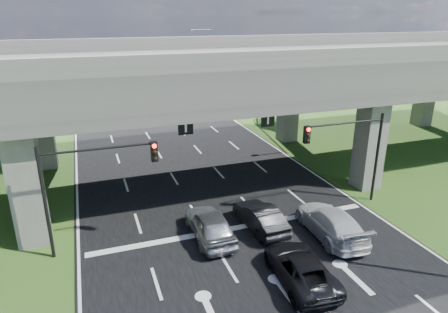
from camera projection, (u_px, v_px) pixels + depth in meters
ground at (261, 261)px, 20.37m from camera, size 160.00×160.00×0.00m
road at (204, 186)px, 29.22m from camera, size 18.00×120.00×0.03m
overpass at (194, 73)px, 28.31m from camera, size 80.00×15.00×10.00m
signal_right at (351, 145)px, 24.91m from camera, size 5.76×0.54×6.00m
signal_left at (89, 177)px, 19.96m from camera, size 5.76×0.54×6.00m
streetlight_far at (255, 73)px, 42.83m from camera, size 3.38×0.25×10.00m
streetlight_beyond at (210, 58)px, 57.00m from camera, size 3.38×0.25×10.00m
tree_left_near at (11, 93)px, 37.35m from camera, size 4.50×4.50×7.80m
tree_left_far at (36, 68)px, 51.72m from camera, size 4.80×4.80×8.32m
tree_right_near at (264, 79)px, 47.77m from camera, size 4.20×4.20×7.28m
tree_right_mid at (259, 71)px, 55.91m from camera, size 3.91×3.90×6.76m
tree_right_far at (214, 62)px, 61.51m from camera, size 4.50×4.50×7.80m
car_silver at (210, 224)px, 22.17m from camera, size 1.98×4.86×1.65m
car_dark at (260, 217)px, 23.17m from camera, size 1.80×4.56×1.48m
car_white at (331, 222)px, 22.43m from camera, size 2.62×5.67×1.60m
car_trailing at (300, 268)px, 18.62m from camera, size 2.68×5.11×1.37m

